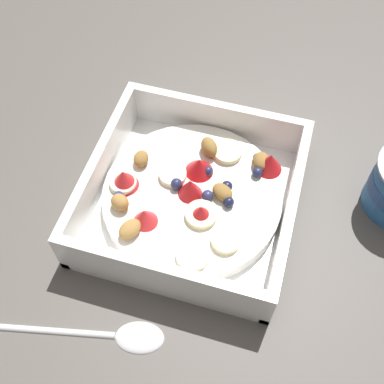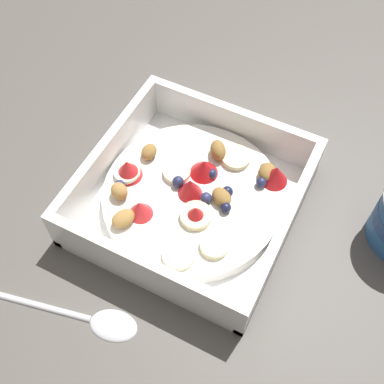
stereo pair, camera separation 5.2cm
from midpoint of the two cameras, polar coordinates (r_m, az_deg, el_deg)
ground_plane at (r=0.56m, az=1.69°, el=-0.01°), size 2.40×2.40×0.00m
fruit_bowl at (r=0.53m, az=2.79°, el=-0.76°), size 0.22×0.22×0.06m
spoon at (r=0.49m, az=-9.20°, el=-14.65°), size 0.06×0.17×0.01m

